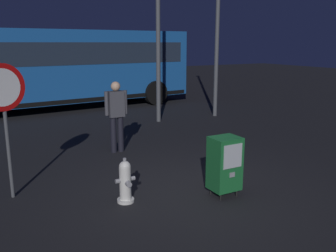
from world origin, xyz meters
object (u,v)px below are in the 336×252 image
object	(u,v)px
pedestrian	(116,113)
bus_near	(57,65)
fire_hydrant	(125,182)
newspaper_box_primary	(225,163)
stop_sign	(4,103)

from	to	relation	value
pedestrian	bus_near	bearing A→B (deg)	89.09
fire_hydrant	bus_near	world-z (taller)	bus_near
newspaper_box_primary	bus_near	distance (m)	9.90
fire_hydrant	bus_near	distance (m)	9.41
pedestrian	bus_near	size ratio (longest dim) A/B	0.16
stop_sign	pedestrian	xyz separation A→B (m)	(2.50, 1.63, -0.65)
fire_hydrant	pedestrian	world-z (taller)	pedestrian
fire_hydrant	newspaper_box_primary	size ratio (longest dim) A/B	0.73
fire_hydrant	stop_sign	bearing A→B (deg)	145.72
pedestrian	newspaper_box_primary	bearing A→B (deg)	-78.70
pedestrian	bus_near	distance (m)	6.59
pedestrian	stop_sign	bearing A→B (deg)	-146.89
newspaper_box_primary	stop_sign	bearing A→B (deg)	152.45
stop_sign	bus_near	xyz separation A→B (m)	(2.60, 8.17, 0.11)
stop_sign	pedestrian	bearing A→B (deg)	33.11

